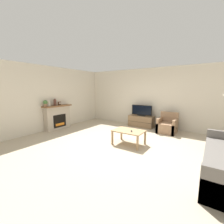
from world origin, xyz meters
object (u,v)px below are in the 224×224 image
at_px(tv_stand, 141,121).
at_px(mantel_vase_left, 49,104).
at_px(fireplace, 57,117).
at_px(tv, 142,111).
at_px(mantel_clock, 59,103).
at_px(remote, 131,131).
at_px(armchair, 167,126).
at_px(mantel_vase_centre_left, 55,102).
at_px(potted_plant, 45,103).
at_px(coffee_table, 129,132).

bearing_deg(tv_stand, mantel_vase_left, -135.61).
xyz_separation_m(fireplace, tv, (2.90, 2.44, 0.21)).
xyz_separation_m(mantel_clock, tv_stand, (2.88, 2.32, -0.87)).
height_order(fireplace, tv, fireplace).
relative_size(tv_stand, remote, 7.65).
xyz_separation_m(mantel_vase_left, armchair, (4.14, 2.53, -0.89)).
bearing_deg(tv_stand, mantel_vase_centre_left, -138.63).
xyz_separation_m(mantel_vase_left, remote, (3.59, 0.41, -0.69)).
relative_size(mantel_clock, tv, 0.15).
height_order(armchair, remote, armchair).
relative_size(mantel_vase_centre_left, potted_plant, 1.15).
bearing_deg(coffee_table, armchair, 71.76).
bearing_deg(tv, potted_plant, -134.07).
bearing_deg(tv, armchair, -13.13).
distance_m(mantel_vase_left, mantel_clock, 0.50).
bearing_deg(potted_plant, mantel_vase_centre_left, 90.00).
height_order(fireplace, armchair, fireplace).
relative_size(mantel_vase_left, tv_stand, 0.20).
bearing_deg(remote, mantel_vase_centre_left, 153.75).
bearing_deg(potted_plant, coffee_table, 10.30).
distance_m(armchair, remote, 2.20).
height_order(mantel_vase_left, potted_plant, potted_plant).
bearing_deg(mantel_vase_centre_left, mantel_clock, 89.80).
bearing_deg(coffee_table, fireplace, -178.46).
bearing_deg(tv_stand, armchair, -13.23).
distance_m(potted_plant, coffee_table, 3.61).
bearing_deg(tv, mantel_clock, -141.21).
bearing_deg(potted_plant, remote, 8.93).
xyz_separation_m(potted_plant, tv, (2.88, 2.98, -0.45)).
distance_m(mantel_vase_centre_left, coffee_table, 3.55).
bearing_deg(fireplace, armchair, 27.35).
distance_m(potted_plant, tv, 4.17).
bearing_deg(mantel_clock, mantel_vase_centre_left, -90.20).
distance_m(mantel_vase_centre_left, mantel_clock, 0.23).
relative_size(mantel_vase_left, tv, 0.24).
relative_size(fireplace, mantel_clock, 8.40).
distance_m(tv, remote, 2.53).
xyz_separation_m(coffee_table, remote, (0.13, -0.07, 0.07)).
height_order(mantel_vase_centre_left, tv, mantel_vase_centre_left).
distance_m(mantel_vase_centre_left, remote, 3.66).
bearing_deg(mantel_vase_centre_left, tv_stand, 41.37).
bearing_deg(remote, potted_plant, 160.72).
xyz_separation_m(tv, armchair, (1.26, -0.29, -0.48)).
xyz_separation_m(mantel_vase_left, tv_stand, (2.88, 2.82, -0.90)).
height_order(mantel_vase_left, remote, mantel_vase_left).
bearing_deg(tv_stand, potted_plant, -134.05).
bearing_deg(fireplace, mantel_vase_centre_left, -80.02).
height_order(fireplace, tv_stand, fireplace).
bearing_deg(armchair, coffee_table, -108.24).
xyz_separation_m(mantel_clock, remote, (3.59, -0.10, -0.66)).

